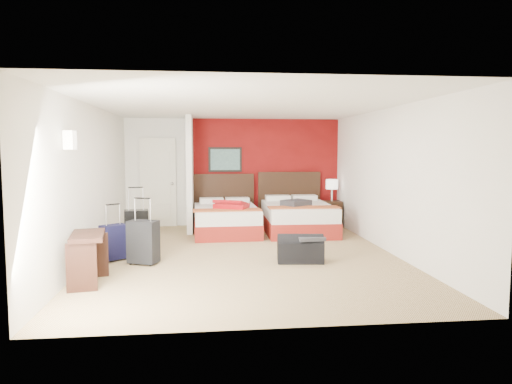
{
  "coord_description": "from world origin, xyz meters",
  "views": [
    {
      "loc": [
        -0.66,
        -7.68,
        1.77
      ],
      "look_at": [
        0.26,
        0.8,
        1.0
      ],
      "focal_mm": 32.56,
      "sensor_mm": 36.0,
      "label": 1
    }
  ],
  "objects": [
    {
      "name": "partition_wall",
      "position": [
        -1.0,
        2.61,
        1.25
      ],
      "size": [
        0.12,
        1.2,
        2.5
      ],
      "primitive_type": "cube",
      "color": "silver",
      "rests_on": "ground"
    },
    {
      "name": "suitcase_charcoal",
      "position": [
        -1.63,
        -0.43,
        0.33
      ],
      "size": [
        0.51,
        0.42,
        0.65
      ],
      "primitive_type": "cube",
      "rotation": [
        0.0,
        0.0,
        -0.38
      ],
      "color": "black",
      "rests_on": "ground"
    },
    {
      "name": "room_walls",
      "position": [
        -1.4,
        1.42,
        1.26
      ],
      "size": [
        5.02,
        6.52,
        2.5
      ],
      "color": "white",
      "rests_on": "ground"
    },
    {
      "name": "table_lamp",
      "position": [
        2.26,
        2.79,
        0.84
      ],
      "size": [
        0.29,
        0.29,
        0.5
      ],
      "primitive_type": "cylinder",
      "rotation": [
        0.0,
        0.0,
        -0.02
      ],
      "color": "white",
      "rests_on": "nightstand"
    },
    {
      "name": "red_accent_panel",
      "position": [
        0.75,
        3.23,
        1.25
      ],
      "size": [
        3.5,
        0.04,
        2.5
      ],
      "primitive_type": "cube",
      "color": "maroon",
      "rests_on": "ground"
    },
    {
      "name": "entry_door",
      "position": [
        -1.75,
        3.2,
        1.02
      ],
      "size": [
        0.82,
        0.06,
        2.05
      ],
      "primitive_type": "cube",
      "color": "silver",
      "rests_on": "ground"
    },
    {
      "name": "bed_left",
      "position": [
        -0.24,
        2.08,
        0.29
      ],
      "size": [
        1.39,
        1.94,
        0.57
      ],
      "primitive_type": "cube",
      "rotation": [
        0.0,
        0.0,
        0.03
      ],
      "color": "white",
      "rests_on": "ground"
    },
    {
      "name": "jacket_bundle",
      "position": [
        1.22,
        1.8,
        0.67
      ],
      "size": [
        0.68,
        0.65,
        0.13
      ],
      "primitive_type": "cube",
      "rotation": [
        0.0,
        0.0,
        0.59
      ],
      "color": "#343438",
      "rests_on": "bed_right"
    },
    {
      "name": "nightstand",
      "position": [
        2.26,
        2.79,
        0.3
      ],
      "size": [
        0.44,
        0.44,
        0.59
      ],
      "primitive_type": "cube",
      "rotation": [
        0.0,
        0.0,
        -0.04
      ],
      "color": "black",
      "rests_on": "ground"
    },
    {
      "name": "suitcase_black",
      "position": [
        -1.94,
        0.98,
        0.32
      ],
      "size": [
        0.47,
        0.33,
        0.64
      ],
      "primitive_type": "cube",
      "rotation": [
        0.0,
        0.0,
        0.15
      ],
      "color": "black",
      "rests_on": "ground"
    },
    {
      "name": "jacket_draped",
      "position": [
        0.97,
        -0.6,
        0.39
      ],
      "size": [
        0.43,
        0.37,
        0.05
      ],
      "primitive_type": "cube",
      "rotation": [
        0.0,
        0.0,
        0.06
      ],
      "color": "#333237",
      "rests_on": "duffel_bag"
    },
    {
      "name": "ground",
      "position": [
        0.0,
        0.0,
        0.0
      ],
      "size": [
        6.5,
        6.5,
        0.0
      ],
      "primitive_type": "plane",
      "color": "tan",
      "rests_on": "ground"
    },
    {
      "name": "suitcase_navy",
      "position": [
        -2.14,
        -0.14,
        0.27
      ],
      "size": [
        0.46,
        0.44,
        0.55
      ],
      "primitive_type": "cube",
      "rotation": [
        0.0,
        0.0,
        0.67
      ],
      "color": "black",
      "rests_on": "ground"
    },
    {
      "name": "duffel_bag",
      "position": [
        0.82,
        -0.55,
        0.18
      ],
      "size": [
        0.76,
        0.47,
        0.37
      ],
      "primitive_type": "cube",
      "rotation": [
        0.0,
        0.0,
        -0.12
      ],
      "color": "black",
      "rests_on": "ground"
    },
    {
      "name": "bed_right",
      "position": [
        1.32,
        2.1,
        0.3
      ],
      "size": [
        1.45,
        2.04,
        0.61
      ],
      "primitive_type": "cube",
      "rotation": [
        0.0,
        0.0,
        -0.02
      ],
      "color": "white",
      "rests_on": "ground"
    },
    {
      "name": "red_suitcase_open",
      "position": [
        -0.14,
        1.98,
        0.63
      ],
      "size": [
        0.96,
        1.08,
        0.11
      ],
      "primitive_type": "cube",
      "rotation": [
        0.0,
        0.0,
        -0.42
      ],
      "color": "#AB0E14",
      "rests_on": "bed_left"
    },
    {
      "name": "desk",
      "position": [
        -2.21,
        -1.45,
        0.34
      ],
      "size": [
        0.54,
        0.87,
        0.68
      ],
      "primitive_type": "cube",
      "rotation": [
        0.0,
        0.0,
        0.17
      ],
      "color": "black",
      "rests_on": "ground"
    }
  ]
}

